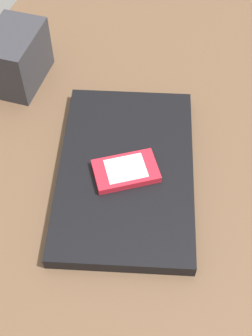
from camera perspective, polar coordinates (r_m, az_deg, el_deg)
desk_surface at (r=80.66cm, az=3.64°, el=3.31°), size 120.00×80.00×3.00cm
laptop_closed at (r=73.30cm, az=-0.00°, el=-0.39°), size 37.53×28.80×2.30cm
cell_phone_on_laptop at (r=71.15cm, az=-0.03°, el=-0.35°), size 10.25×11.44×1.32cm
desk_organizer at (r=88.02cm, az=-13.37°, el=13.10°), size 12.74×8.74×10.20cm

